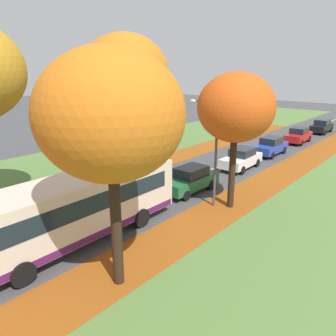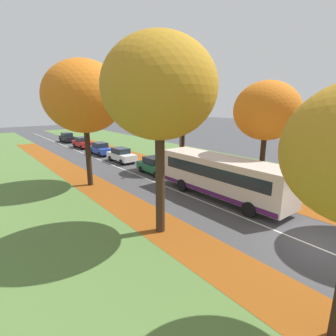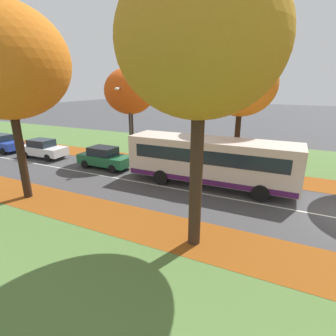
# 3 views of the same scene
# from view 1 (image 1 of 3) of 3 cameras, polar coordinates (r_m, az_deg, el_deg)

# --- Properties ---
(grass_verge_left) EXTENTS (12.00, 90.00, 0.01)m
(grass_verge_left) POSITION_cam_1_polar(r_m,az_deg,el_deg) (31.23, -7.25, 2.77)
(grass_verge_left) COLOR #517538
(grass_verge_left) RESTS_ON ground
(leaf_litter_left) EXTENTS (2.80, 60.00, 0.00)m
(leaf_litter_left) POSITION_cam_1_polar(r_m,az_deg,el_deg) (24.13, -10.44, -1.63)
(leaf_litter_left) COLOR #8C4714
(leaf_litter_left) RESTS_ON grass_verge_left
(grass_verge_right) EXTENTS (12.00, 90.00, 0.01)m
(grass_verge_right) POSITION_cam_1_polar(r_m,az_deg,el_deg) (21.97, 27.21, -5.21)
(grass_verge_right) COLOR #517538
(grass_verge_right) RESTS_ON ground
(leaf_litter_right) EXTENTS (2.80, 60.00, 0.00)m
(leaf_litter_right) POSITION_cam_1_polar(r_m,az_deg,el_deg) (18.33, 8.23, -7.65)
(leaf_litter_right) COLOR #8C4714
(leaf_litter_right) RESTS_ON grass_verge_right
(road_centre_line) EXTENTS (0.12, 80.00, 0.01)m
(road_centre_line) POSITION_cam_1_polar(r_m,az_deg,el_deg) (25.38, 6.86, -0.55)
(road_centre_line) COLOR silver
(road_centre_line) RESTS_ON ground
(tree_left_mid) EXTENTS (6.24, 6.24, 10.02)m
(tree_left_mid) POSITION_cam_1_polar(r_m,az_deg,el_deg) (24.40, -7.53, 15.89)
(tree_left_mid) COLOR black
(tree_left_mid) RESTS_ON ground
(tree_right_near) EXTENTS (4.80, 4.80, 8.33)m
(tree_right_near) POSITION_cam_1_polar(r_m,az_deg,el_deg) (10.65, -9.97, 8.90)
(tree_right_near) COLOR black
(tree_right_near) RESTS_ON ground
(tree_right_mid) EXTENTS (4.08, 4.08, 7.46)m
(tree_right_mid) POSITION_cam_1_polar(r_m,az_deg,el_deg) (17.78, 11.74, 10.17)
(tree_right_mid) COLOR black
(tree_right_mid) RESTS_ON ground
(streetlamp_right) EXTENTS (1.89, 0.28, 6.00)m
(streetlamp_right) POSITION_cam_1_polar(r_m,az_deg,el_deg) (18.23, 7.54, 4.61)
(streetlamp_right) COLOR #47474C
(streetlamp_right) RESTS_ON ground
(bus) EXTENTS (2.74, 10.42, 2.98)m
(bus) POSITION_cam_1_polar(r_m,az_deg,el_deg) (15.21, -15.78, -6.50)
(bus) COLOR beige
(bus) RESTS_ON ground
(car_green_lead) EXTENTS (1.86, 4.24, 1.62)m
(car_green_lead) POSITION_cam_1_polar(r_m,az_deg,el_deg) (20.90, 3.84, -2.00)
(car_green_lead) COLOR #1E6038
(car_green_lead) RESTS_ON ground
(car_white_following) EXTENTS (1.88, 4.25, 1.62)m
(car_white_following) POSITION_cam_1_polar(r_m,az_deg,el_deg) (26.34, 12.65, 1.64)
(car_white_following) COLOR silver
(car_white_following) RESTS_ON ground
(car_blue_third_in_line) EXTENTS (1.78, 4.20, 1.62)m
(car_blue_third_in_line) POSITION_cam_1_polar(r_m,az_deg,el_deg) (31.26, 17.43, 3.66)
(car_blue_third_in_line) COLOR #233D9E
(car_blue_third_in_line) RESTS_ON ground
(car_red_fourth_in_line) EXTENTS (1.89, 4.26, 1.62)m
(car_red_fourth_in_line) POSITION_cam_1_polar(r_m,az_deg,el_deg) (37.44, 21.76, 5.33)
(car_red_fourth_in_line) COLOR #B21919
(car_red_fourth_in_line) RESTS_ON ground
(car_black_trailing) EXTENTS (1.80, 4.21, 1.62)m
(car_black_trailing) POSITION_cam_1_polar(r_m,az_deg,el_deg) (44.46, 25.19, 6.60)
(car_black_trailing) COLOR black
(car_black_trailing) RESTS_ON ground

